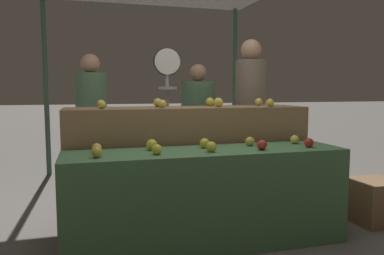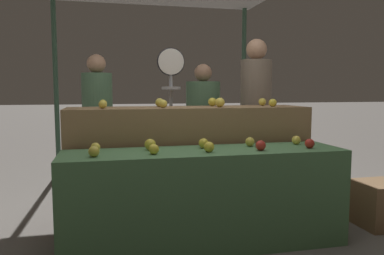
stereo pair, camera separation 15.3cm
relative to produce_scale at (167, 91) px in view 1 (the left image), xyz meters
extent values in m
plane|color=#66605B|center=(0.08, -1.13, -1.23)|extent=(60.00, 60.00, 0.00)
cylinder|color=#33513D|center=(-1.39, 1.89, 0.04)|extent=(0.07, 0.07, 2.55)
cylinder|color=#33513D|center=(1.54, 1.89, 0.04)|extent=(0.07, 0.07, 2.55)
cube|color=#4C7A4C|center=(0.08, -1.13, -0.85)|extent=(2.22, 0.55, 0.77)
cube|color=olive|center=(0.08, -0.53, -0.69)|extent=(2.22, 0.55, 1.08)
sphere|color=gold|center=(-0.77, -1.24, -0.42)|extent=(0.08, 0.08, 0.08)
sphere|color=gold|center=(-0.34, -1.24, -0.42)|extent=(0.08, 0.08, 0.08)
sphere|color=gold|center=(0.07, -1.23, -0.42)|extent=(0.08, 0.08, 0.08)
sphere|color=#B72D23|center=(0.49, -1.25, -0.42)|extent=(0.08, 0.08, 0.08)
sphere|color=#AD281E|center=(0.92, -1.23, -0.42)|extent=(0.08, 0.08, 0.08)
sphere|color=yellow|center=(-0.76, -1.03, -0.42)|extent=(0.07, 0.07, 0.07)
sphere|color=gold|center=(-0.35, -1.03, -0.42)|extent=(0.09, 0.09, 0.09)
sphere|color=gold|center=(0.09, -1.03, -0.42)|extent=(0.08, 0.08, 0.08)
sphere|color=gold|center=(0.49, -1.03, -0.42)|extent=(0.08, 0.08, 0.08)
sphere|color=yellow|center=(0.92, -1.02, -0.42)|extent=(0.08, 0.08, 0.08)
sphere|color=yellow|center=(-0.71, -0.65, -0.11)|extent=(0.07, 0.07, 0.07)
sphere|color=yellow|center=(-0.18, -0.64, -0.11)|extent=(0.07, 0.07, 0.07)
sphere|color=yellow|center=(0.35, -0.63, -0.11)|extent=(0.09, 0.09, 0.09)
sphere|color=gold|center=(0.86, -0.65, -0.11)|extent=(0.08, 0.08, 0.08)
sphere|color=gold|center=(-0.70, -0.44, -0.11)|extent=(0.07, 0.07, 0.07)
sphere|color=gold|center=(-0.18, -0.43, -0.11)|extent=(0.08, 0.08, 0.08)
sphere|color=gold|center=(0.34, -0.42, -0.11)|extent=(0.08, 0.08, 0.08)
sphere|color=yellow|center=(0.86, -0.41, -0.11)|extent=(0.08, 0.08, 0.08)
cylinder|color=#99999E|center=(0.00, 0.01, -0.45)|extent=(0.04, 0.04, 1.57)
cylinder|color=black|center=(0.00, 0.01, 0.30)|extent=(0.29, 0.01, 0.29)
cylinder|color=silver|center=(0.00, -0.01, 0.30)|extent=(0.27, 0.02, 0.27)
cylinder|color=#99999E|center=(0.00, -0.01, 0.10)|extent=(0.01, 0.01, 0.14)
cylinder|color=#99999E|center=(0.00, -0.01, 0.03)|extent=(0.20, 0.20, 0.03)
cube|color=#2D2D38|center=(0.43, 0.29, -0.88)|extent=(0.35, 0.30, 0.72)
cylinder|color=#476B4C|center=(0.43, 0.29, -0.21)|extent=(0.54, 0.54, 0.62)
sphere|color=#936B51|center=(0.43, 0.29, 0.20)|extent=(0.20, 0.20, 0.20)
cube|color=#2D2D38|center=(1.04, 0.18, -0.81)|extent=(0.29, 0.20, 0.85)
cylinder|color=#756656|center=(1.04, 0.18, -0.01)|extent=(0.41, 0.41, 0.74)
sphere|color=tan|center=(1.04, 0.18, 0.48)|extent=(0.24, 0.24, 0.24)
cube|color=#2D2D38|center=(-0.78, 0.60, -0.85)|extent=(0.27, 0.16, 0.77)
cylinder|color=#476B4C|center=(-0.78, 0.60, -0.13)|extent=(0.36, 0.36, 0.67)
sphere|color=tan|center=(-0.78, 0.60, 0.31)|extent=(0.22, 0.22, 0.22)
cube|color=brown|center=(1.75, -1.07, -1.03)|extent=(0.41, 0.41, 0.41)
camera|label=1|loc=(-0.83, -3.90, 0.01)|focal=35.00mm
camera|label=2|loc=(-0.68, -3.94, 0.01)|focal=35.00mm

